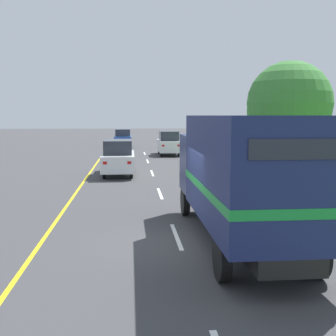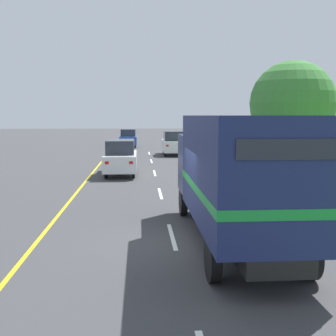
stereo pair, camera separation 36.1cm
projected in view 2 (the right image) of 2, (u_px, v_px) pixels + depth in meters
ground_plane at (174, 244)px, 11.24m from camera, size 200.00×200.00×0.00m
edge_line_yellow at (93, 172)px, 25.43m from camera, size 0.12×60.88×0.01m
centre_dash_near at (172, 236)px, 11.94m from camera, size 0.12×2.60×0.01m
centre_dash_mid_a at (160, 193)px, 18.47m from camera, size 0.12×2.60×0.01m
centre_dash_mid_b at (155, 173)px, 25.00m from camera, size 0.12×2.60×0.01m
centre_dash_far at (151, 161)px, 31.54m from camera, size 0.12×2.60×0.01m
centre_dash_farthest at (149, 153)px, 38.07m from camera, size 0.12×2.60×0.01m
horse_trailer_truck at (236, 173)px, 10.87m from camera, size 2.38×7.85×3.40m
lead_car_white at (121, 157)px, 24.20m from camera, size 1.80×4.56×2.02m
lead_car_white_ahead at (173, 143)px, 36.35m from camera, size 1.80×4.32×2.07m
lead_car_blue_ahead at (128, 138)px, 45.60m from camera, size 1.80×4.58×1.95m
highway_sign at (290, 149)px, 18.03m from camera, size 2.20×0.09×2.97m
roadside_tree_near at (292, 104)px, 23.71m from camera, size 4.77×4.77×6.47m
roadside_tree_mid at (309, 109)px, 33.44m from camera, size 3.61×3.61×5.76m
roadside_tree_far at (276, 111)px, 39.45m from camera, size 4.44×4.44×6.05m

